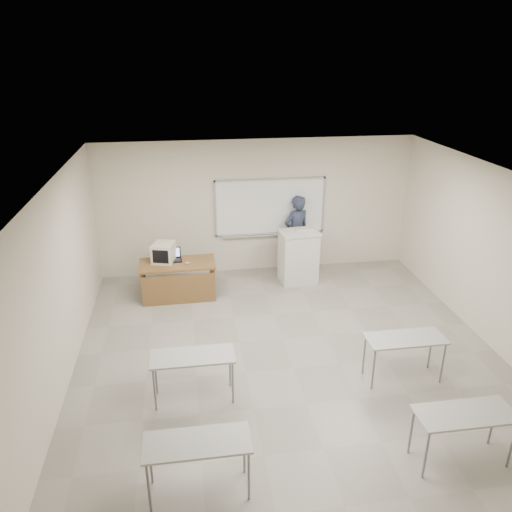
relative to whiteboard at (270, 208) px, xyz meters
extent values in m
cube|color=gray|center=(-0.30, -3.97, -1.49)|extent=(7.00, 8.00, 0.01)
cube|color=white|center=(0.00, 0.00, 0.02)|extent=(2.40, 0.03, 1.20)
cube|color=#B7BABC|center=(0.00, 0.00, 0.64)|extent=(2.48, 0.04, 0.04)
cube|color=#B7BABC|center=(0.00, 0.00, -0.60)|extent=(2.48, 0.04, 0.04)
cube|color=#B7BABC|center=(-1.22, 0.00, 0.02)|extent=(0.04, 0.04, 1.28)
cube|color=#B7BABC|center=(1.22, 0.00, 0.02)|extent=(0.04, 0.04, 1.28)
cube|color=#B7BABC|center=(0.00, -0.05, -0.64)|extent=(2.16, 0.07, 0.02)
cube|color=#9C9D97|center=(-1.90, -4.47, -0.77)|extent=(1.20, 0.50, 0.03)
cylinder|color=slate|center=(-2.45, -4.67, -1.13)|extent=(0.03, 0.03, 0.70)
cylinder|color=slate|center=(-1.35, -4.67, -1.13)|extent=(0.03, 0.03, 0.70)
cylinder|color=slate|center=(-2.45, -4.27, -1.13)|extent=(0.03, 0.03, 0.70)
cylinder|color=slate|center=(-1.35, -4.27, -1.13)|extent=(0.03, 0.03, 0.70)
cube|color=#9C9D97|center=(1.30, -4.47, -0.77)|extent=(1.20, 0.50, 0.03)
cylinder|color=slate|center=(0.75, -4.67, -1.13)|extent=(0.03, 0.03, 0.70)
cylinder|color=slate|center=(1.85, -4.67, -1.13)|extent=(0.03, 0.03, 0.70)
cylinder|color=slate|center=(0.75, -4.27, -1.13)|extent=(0.03, 0.03, 0.70)
cylinder|color=slate|center=(1.85, -4.27, -1.13)|extent=(0.03, 0.03, 0.70)
cube|color=#9C9D97|center=(-1.90, -6.17, -0.77)|extent=(1.20, 0.50, 0.03)
cylinder|color=slate|center=(-2.45, -6.37, -1.13)|extent=(0.03, 0.03, 0.70)
cylinder|color=slate|center=(-1.35, -6.37, -1.13)|extent=(0.03, 0.03, 0.70)
cylinder|color=slate|center=(-2.45, -5.97, -1.13)|extent=(0.03, 0.03, 0.70)
cylinder|color=slate|center=(-1.35, -5.97, -1.13)|extent=(0.03, 0.03, 0.70)
cube|color=#9C9D97|center=(1.30, -6.17, -0.77)|extent=(1.20, 0.50, 0.03)
cylinder|color=slate|center=(0.75, -6.37, -1.13)|extent=(0.03, 0.03, 0.70)
cylinder|color=slate|center=(1.85, -6.37, -1.13)|extent=(0.03, 0.03, 0.70)
cylinder|color=slate|center=(0.75, -5.97, -1.13)|extent=(0.03, 0.03, 0.70)
cylinder|color=slate|center=(1.85, -5.97, -1.13)|extent=(0.03, 0.03, 0.70)
cube|color=brown|center=(-2.10, -1.12, -0.75)|extent=(1.53, 0.76, 0.04)
cube|color=brown|center=(-2.10, -1.48, -1.17)|extent=(1.45, 0.03, 0.63)
cylinder|color=#4B321B|center=(-2.80, -1.44, -1.13)|extent=(0.06, 0.06, 0.71)
cylinder|color=#4B321B|center=(-1.40, -1.44, -1.13)|extent=(0.06, 0.06, 0.71)
cylinder|color=#4B321B|center=(-2.80, -0.80, -1.13)|extent=(0.06, 0.06, 0.71)
cylinder|color=#4B321B|center=(-1.40, -0.80, -1.13)|extent=(0.06, 0.06, 0.71)
cube|color=silver|center=(0.50, -0.77, -0.92)|extent=(0.78, 0.56, 1.11)
cube|color=silver|center=(0.50, -0.77, -0.35)|extent=(0.82, 0.60, 0.04)
cube|color=beige|center=(-2.35, -0.97, -0.54)|extent=(0.40, 0.42, 0.38)
cube|color=beige|center=(-2.35, -1.21, -0.54)|extent=(0.42, 0.04, 0.40)
cube|color=black|center=(-2.35, -1.23, -0.54)|extent=(0.32, 0.01, 0.27)
cube|color=black|center=(-2.17, -1.02, -0.72)|extent=(0.33, 0.24, 0.02)
cube|color=black|center=(-2.17, -1.03, -0.71)|extent=(0.27, 0.14, 0.01)
cube|color=black|center=(-2.17, -0.88, -0.60)|extent=(0.33, 0.07, 0.22)
cube|color=#9099DC|center=(-2.17, -0.88, -0.60)|extent=(0.28, 0.05, 0.17)
ellipsoid|color=#929399|center=(-1.90, -1.21, -0.71)|extent=(0.10, 0.07, 0.04)
cube|color=beige|center=(0.65, -0.69, -0.31)|extent=(0.40, 0.14, 0.02)
imported|color=black|center=(0.59, -0.12, -0.60)|extent=(0.76, 0.63, 1.77)
camera|label=1|loc=(-1.89, -10.53, 3.27)|focal=35.00mm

